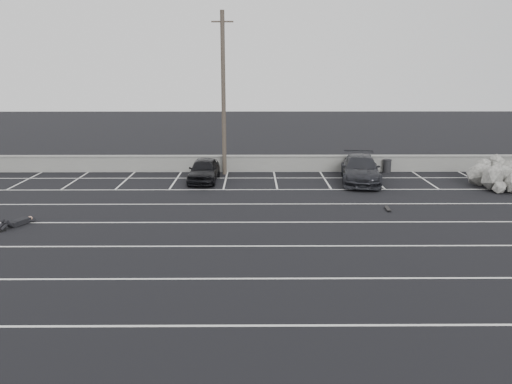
{
  "coord_description": "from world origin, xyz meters",
  "views": [
    {
      "loc": [
        -0.37,
        -17.8,
        6.56
      ],
      "look_at": [
        -0.22,
        4.46,
        1.0
      ],
      "focal_mm": 35.0,
      "sensor_mm": 36.0,
      "label": 1
    }
  ],
  "objects_px": {
    "utility_pole": "(223,94)",
    "skateboard": "(388,209)",
    "trash_bin": "(387,166)",
    "person": "(21,219)",
    "car_left": "(204,170)",
    "car_right": "(360,169)"
  },
  "relations": [
    {
      "from": "trash_bin",
      "to": "car_left",
      "type": "bearing_deg",
      "value": -167.95
    },
    {
      "from": "car_right",
      "to": "utility_pole",
      "type": "bearing_deg",
      "value": 172.34
    },
    {
      "from": "utility_pole",
      "to": "trash_bin",
      "type": "xyz_separation_m",
      "value": [
        10.42,
        0.4,
        -4.56
      ]
    },
    {
      "from": "car_right",
      "to": "person",
      "type": "relative_size",
      "value": 2.2
    },
    {
      "from": "car_left",
      "to": "skateboard",
      "type": "relative_size",
      "value": 5.76
    },
    {
      "from": "car_left",
      "to": "utility_pole",
      "type": "xyz_separation_m",
      "value": [
        1.1,
        2.06,
        4.31
      ]
    },
    {
      "from": "trash_bin",
      "to": "skateboard",
      "type": "height_order",
      "value": "trash_bin"
    },
    {
      "from": "car_right",
      "to": "trash_bin",
      "type": "bearing_deg",
      "value": 58.05
    },
    {
      "from": "car_right",
      "to": "utility_pole",
      "type": "relative_size",
      "value": 0.54
    },
    {
      "from": "car_right",
      "to": "person",
      "type": "xyz_separation_m",
      "value": [
        -16.32,
        -8.07,
        -0.54
      ]
    },
    {
      "from": "car_left",
      "to": "utility_pole",
      "type": "bearing_deg",
      "value": 64.48
    },
    {
      "from": "utility_pole",
      "to": "skateboard",
      "type": "bearing_deg",
      "value": -45.43
    },
    {
      "from": "car_left",
      "to": "person",
      "type": "bearing_deg",
      "value": -127.8
    },
    {
      "from": "utility_pole",
      "to": "skateboard",
      "type": "distance_m",
      "value": 12.67
    },
    {
      "from": "car_right",
      "to": "person",
      "type": "height_order",
      "value": "car_right"
    },
    {
      "from": "utility_pole",
      "to": "person",
      "type": "distance_m",
      "value": 14.08
    },
    {
      "from": "utility_pole",
      "to": "trash_bin",
      "type": "relative_size",
      "value": 11.55
    },
    {
      "from": "car_right",
      "to": "utility_pole",
      "type": "height_order",
      "value": "utility_pole"
    },
    {
      "from": "car_left",
      "to": "utility_pole",
      "type": "relative_size",
      "value": 0.41
    },
    {
      "from": "trash_bin",
      "to": "car_right",
      "type": "bearing_deg",
      "value": -130.28
    },
    {
      "from": "utility_pole",
      "to": "trash_bin",
      "type": "bearing_deg",
      "value": 2.2
    },
    {
      "from": "utility_pole",
      "to": "skateboard",
      "type": "height_order",
      "value": "utility_pole"
    }
  ]
}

